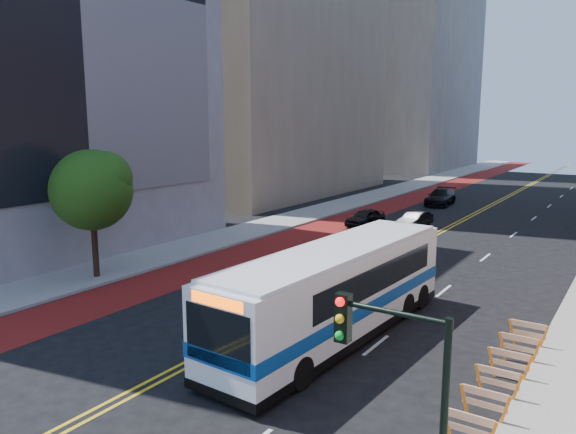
% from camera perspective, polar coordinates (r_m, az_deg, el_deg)
% --- Properties ---
extents(ground, '(160.00, 160.00, 0.00)m').
position_cam_1_polar(ground, '(19.88, -12.01, -15.33)').
color(ground, black).
rests_on(ground, ground).
extents(sidewalk_left, '(4.00, 140.00, 0.15)m').
position_cam_1_polar(sidewalk_left, '(49.97, 2.76, 0.46)').
color(sidewalk_left, gray).
rests_on(sidewalk_left, ground).
extents(bus_lane_paint, '(3.60, 140.00, 0.01)m').
position_cam_1_polar(bus_lane_paint, '(48.16, 6.76, -0.05)').
color(bus_lane_paint, maroon).
rests_on(bus_lane_paint, ground).
extents(center_line_inner, '(0.14, 140.00, 0.01)m').
position_cam_1_polar(center_line_inner, '(45.26, 15.76, -1.02)').
color(center_line_inner, gold).
rests_on(center_line_inner, ground).
extents(center_line_outer, '(0.14, 140.00, 0.01)m').
position_cam_1_polar(center_line_outer, '(45.16, 16.20, -1.07)').
color(center_line_outer, gold).
rests_on(center_line_outer, ground).
extents(lane_dashes, '(0.14, 98.20, 0.01)m').
position_cam_1_polar(lane_dashes, '(51.83, 23.71, -0.12)').
color(lane_dashes, silver).
rests_on(lane_dashes, ground).
extents(grey_building_left, '(14.10, 24.00, 30.00)m').
position_cam_1_polar(grey_building_left, '(40.09, -26.72, 18.50)').
color(grey_building_left, gray).
rests_on(grey_building_left, ground).
extents(construction_barriers, '(1.42, 10.91, 1.00)m').
position_cam_1_polar(construction_barriers, '(18.03, 19.99, -16.14)').
color(construction_barriers, orange).
rests_on(construction_barriers, ground).
extents(street_tree, '(4.20, 4.20, 6.70)m').
position_cam_1_polar(street_tree, '(30.67, -19.22, 2.91)').
color(street_tree, black).
rests_on(street_tree, sidewalk_left).
extents(traffic_signal, '(2.21, 0.34, 5.07)m').
position_cam_1_polar(traffic_signal, '(10.75, 10.98, -16.31)').
color(traffic_signal, black).
rests_on(traffic_signal, sidewalk_right).
extents(transit_bus, '(3.54, 13.27, 3.61)m').
position_cam_1_polar(transit_bus, '(21.85, 5.03, -7.45)').
color(transit_bus, white).
rests_on(transit_bus, ground).
extents(car_a, '(2.13, 4.13, 1.34)m').
position_cam_1_polar(car_a, '(44.51, 7.84, -0.04)').
color(car_a, black).
rests_on(car_a, ground).
extents(car_b, '(1.69, 3.96, 1.27)m').
position_cam_1_polar(car_b, '(44.41, 12.78, -0.27)').
color(car_b, black).
rests_on(car_b, ground).
extents(car_c, '(2.62, 5.47, 1.54)m').
position_cam_1_polar(car_c, '(56.55, 15.23, 1.96)').
color(car_c, black).
rests_on(car_c, ground).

